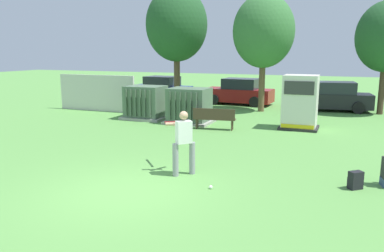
{
  "coord_description": "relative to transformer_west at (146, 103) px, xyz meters",
  "views": [
    {
      "loc": [
        4.78,
        -7.46,
        3.28
      ],
      "look_at": [
        0.31,
        3.5,
        1.0
      ],
      "focal_mm": 36.38,
      "sensor_mm": 36.0,
      "label": 1
    }
  ],
  "objects": [
    {
      "name": "parked_car_right_of_center",
      "position": [
        8.37,
        6.28,
        -0.04
      ],
      "size": [
        4.4,
        2.37,
        1.62
      ],
      "color": "black",
      "rests_on": "ground"
    },
    {
      "name": "generator_enclosure",
      "position": [
        7.33,
        0.25,
        0.35
      ],
      "size": [
        1.6,
        1.4,
        2.3
      ],
      "color": "#262626",
      "rests_on": "ground"
    },
    {
      "name": "tree_left",
      "position": [
        -0.6,
        5.09,
        4.04
      ],
      "size": [
        3.68,
        3.68,
        7.03
      ],
      "color": "brown",
      "rests_on": "ground"
    },
    {
      "name": "transformer_west",
      "position": [
        0.0,
        0.0,
        0.0
      ],
      "size": [
        2.1,
        1.7,
        1.62
      ],
      "color": "#9E9B93",
      "rests_on": "ground"
    },
    {
      "name": "fence_panel",
      "position": [
        -3.79,
        1.26,
        0.21
      ],
      "size": [
        4.8,
        0.12,
        2.0
      ],
      "primitive_type": "cube",
      "color": "beige",
      "rests_on": "ground"
    },
    {
      "name": "batter",
      "position": [
        5.23,
        -7.43,
        0.19
      ],
      "size": [
        1.32,
        1.31,
        1.74
      ],
      "color": "gray",
      "rests_on": "ground"
    },
    {
      "name": "sports_ball",
      "position": [
        6.31,
        -8.23,
        -0.74
      ],
      "size": [
        0.09,
        0.09,
        0.09
      ],
      "primitive_type": "sphere",
      "color": "white",
      "rests_on": "ground"
    },
    {
      "name": "parked_car_leftmost",
      "position": [
        -2.68,
        6.98,
        -0.04
      ],
      "size": [
        4.34,
        2.21,
        1.62
      ],
      "color": "navy",
      "rests_on": "ground"
    },
    {
      "name": "tree_center_left",
      "position": [
        4.75,
        4.55,
        3.53
      ],
      "size": [
        3.3,
        3.3,
        6.3
      ],
      "color": "brown",
      "rests_on": "ground"
    },
    {
      "name": "transformer_mid_west",
      "position": [
        2.43,
        -0.25,
        0.0
      ],
      "size": [
        2.1,
        1.7,
        1.62
      ],
      "color": "#9E9B93",
      "rests_on": "ground"
    },
    {
      "name": "park_bench",
      "position": [
        4.01,
        -1.32,
        -0.25
      ],
      "size": [
        1.84,
        0.63,
        0.92
      ],
      "color": "#4C3828",
      "rests_on": "ground"
    },
    {
      "name": "backpack",
      "position": [
        9.54,
        -6.9,
        -0.57
      ],
      "size": [
        0.38,
        0.37,
        0.44
      ],
      "color": "black",
      "rests_on": "ground"
    },
    {
      "name": "ground_plane",
      "position": [
        4.49,
        -9.24,
        -0.79
      ],
      "size": [
        96.0,
        96.0,
        0.0
      ],
      "primitive_type": "plane",
      "color": "#5B9947"
    },
    {
      "name": "parked_car_left_of_center",
      "position": [
        2.83,
        6.93,
        -0.04
      ],
      "size": [
        4.29,
        2.1,
        1.62
      ],
      "color": "maroon",
      "rests_on": "ground"
    }
  ]
}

